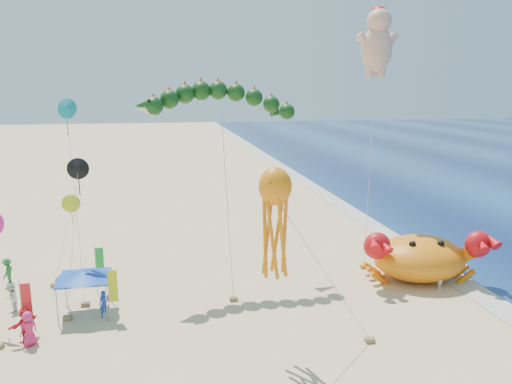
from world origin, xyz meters
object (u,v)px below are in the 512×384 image
(octopus_kite, at_px, (276,214))
(crab_inflatable, at_px, (420,257))
(cherub_kite, at_px, (377,40))
(dragon_kite, at_px, (219,105))
(canopy_blue, at_px, (84,275))

(octopus_kite, bearing_deg, crab_inflatable, 32.38)
(cherub_kite, bearing_deg, dragon_kite, -165.20)
(dragon_kite, bearing_deg, octopus_kite, -83.12)
(dragon_kite, relative_size, octopus_kite, 1.38)
(cherub_kite, distance_m, octopus_kite, 20.43)
(dragon_kite, xyz_separation_m, canopy_blue, (-8.63, -4.43, -9.57))
(crab_inflatable, bearing_deg, dragon_kite, 166.35)
(crab_inflatable, xyz_separation_m, dragon_kite, (-13.52, 3.28, 10.33))
(cherub_kite, xyz_separation_m, octopus_kite, (-11.18, -14.32, -9.35))
(crab_inflatable, distance_m, cherub_kite, 16.38)
(crab_inflatable, height_order, canopy_blue, crab_inflatable)
(crab_inflatable, bearing_deg, canopy_blue, -177.05)
(canopy_blue, bearing_deg, dragon_kite, 27.15)
(dragon_kite, relative_size, cherub_kite, 0.69)
(crab_inflatable, bearing_deg, cherub_kite, 98.70)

